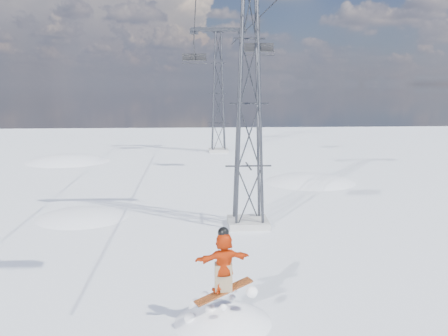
{
  "coord_description": "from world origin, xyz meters",
  "views": [
    {
      "loc": [
        -1.7,
        -13.72,
        6.33
      ],
      "look_at": [
        -0.61,
        3.08,
        3.5
      ],
      "focal_mm": 40.0,
      "sensor_mm": 36.0,
      "label": 1
    }
  ],
  "objects": [
    {
      "name": "lift_chair_mid",
      "position": [
        3.0,
        21.3,
        8.78
      ],
      "size": [
        2.08,
        0.6,
        2.58
      ],
      "color": "black",
      "rests_on": "ground"
    },
    {
      "name": "ground",
      "position": [
        0.0,
        0.0,
        0.0
      ],
      "size": [
        120.0,
        120.0,
        0.0
      ],
      "primitive_type": "plane",
      "color": "white",
      "rests_on": "ground"
    },
    {
      "name": "lift_tower_far",
      "position": [
        0.8,
        33.0,
        5.47
      ],
      "size": [
        5.2,
        1.8,
        11.43
      ],
      "color": "#999999",
      "rests_on": "ground"
    },
    {
      "name": "haul_cables",
      "position": [
        0.8,
        19.5,
        10.85
      ],
      "size": [
        4.46,
        51.0,
        0.06
      ],
      "color": "black",
      "rests_on": "ground"
    },
    {
      "name": "snow_terrain",
      "position": [
        -4.77,
        21.24,
        -9.59
      ],
      "size": [
        39.0,
        37.0,
        22.0
      ],
      "color": "white",
      "rests_on": "ground"
    },
    {
      "name": "lift_chair_far",
      "position": [
        -1.4,
        32.15,
        8.68
      ],
      "size": [
        2.19,
        0.63,
        2.71
      ],
      "color": "black",
      "rests_on": "ground"
    },
    {
      "name": "lift_tower_near",
      "position": [
        0.8,
        8.0,
        5.47
      ],
      "size": [
        5.2,
        1.8,
        11.43
      ],
      "color": "#999999",
      "rests_on": "ground"
    }
  ]
}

